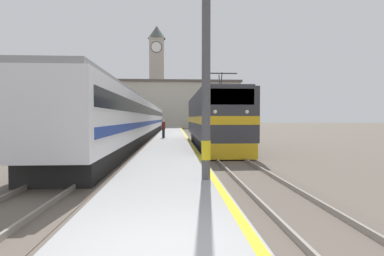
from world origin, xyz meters
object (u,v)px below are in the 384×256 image
passenger_train (140,119)px  clock_tower (157,73)px  person_on_platform (163,128)px  locomotive_train (213,120)px  catenary_mast (208,48)px

passenger_train → clock_tower: bearing=90.8°
passenger_train → person_on_platform: (2.72, -4.81, -0.88)m
locomotive_train → passenger_train: 13.35m
locomotive_train → catenary_mast: (-1.79, -12.51, 2.29)m
person_on_platform → clock_tower: bearing=94.0°
locomotive_train → person_on_platform: bearing=119.5°
person_on_platform → clock_tower: clock_tower is taller
locomotive_train → passenger_train: locomotive_train is taller
passenger_train → person_on_platform: passenger_train is taller
passenger_train → person_on_platform: size_ratio=28.98×
catenary_mast → person_on_platform: size_ratio=4.73×
passenger_train → catenary_mast: bearing=-78.8°
catenary_mast → person_on_platform: bearing=96.1°
person_on_platform → catenary_mast: bearing=-83.9°
clock_tower → passenger_train: bearing=-89.2°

